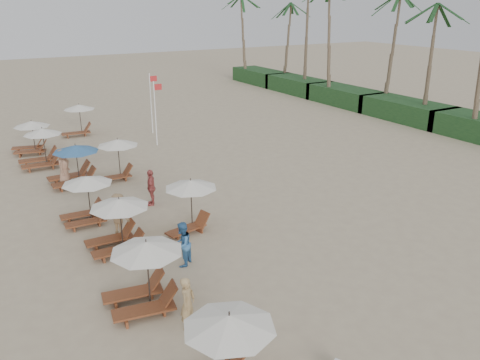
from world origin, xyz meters
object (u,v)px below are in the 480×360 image
lounger_station_1 (141,275)px  flag_pole_near (156,110)px  inland_station_2 (78,117)px  beachgoer_mid_a (182,244)px  lounger_station_4 (72,165)px  lounger_station_6 (30,137)px  lounger_station_2 (116,224)px  inland_station_1 (116,155)px  beachgoer_mid_b (119,215)px  lounger_station_0 (222,358)px  beachgoer_near (188,303)px  lounger_station_3 (85,198)px  beachgoer_far_b (64,167)px  lounger_station_5 (40,150)px  inland_station_0 (189,199)px  beachgoer_far_a (151,187)px

lounger_station_1 → flag_pole_near: (7.29, 17.63, 1.26)m
inland_station_2 → beachgoer_mid_a: size_ratio=1.59×
lounger_station_4 → lounger_station_6: size_ratio=1.08×
lounger_station_2 → inland_station_1: size_ratio=0.99×
beachgoer_mid_b → lounger_station_0: bearing=141.9°
lounger_station_1 → lounger_station_2: lounger_station_1 is taller
lounger_station_1 → beachgoer_near: lounger_station_1 is taller
lounger_station_3 → beachgoer_near: lounger_station_3 is taller
lounger_station_2 → lounger_station_6: lounger_station_2 is taller
inland_station_2 → beachgoer_far_b: bearing=-106.9°
lounger_station_1 → lounger_station_5: lounger_station_5 is taller
inland_station_2 → lounger_station_0: bearing=-96.0°
inland_station_2 → flag_pole_near: (4.02, -5.34, 1.06)m
beachgoer_mid_b → beachgoer_far_b: 7.67m
inland_station_0 → beachgoer_mid_a: bearing=-119.8°
beachgoer_mid_b → inland_station_1: bearing=-51.2°
lounger_station_1 → inland_station_2: lounger_station_1 is taller
flag_pole_near → lounger_station_2: bearing=-117.1°
inland_station_0 → lounger_station_3: bearing=139.5°
inland_station_2 → beachgoer_mid_a: bearing=-93.0°
lounger_station_1 → flag_pole_near: size_ratio=0.61×
lounger_station_0 → lounger_station_5: 21.43m
beachgoer_far_a → beachgoer_mid_a: bearing=15.7°
inland_station_2 → beachgoer_mid_a: inland_station_2 is taller
lounger_station_4 → beachgoer_far_a: lounger_station_4 is taller
beachgoer_far_a → beachgoer_mid_b: bearing=-17.2°
lounger_station_5 → lounger_station_1: bearing=-88.8°
lounger_station_3 → inland_station_0: (3.61, -3.08, 0.31)m
lounger_station_3 → lounger_station_5: size_ratio=0.90×
lounger_station_4 → flag_pole_near: (6.66, 4.92, 1.37)m
lounger_station_0 → lounger_station_4: (0.28, 17.42, -0.19)m
lounger_station_4 → flag_pole_near: size_ratio=0.65×
flag_pole_near → inland_station_2: bearing=126.9°
inland_station_1 → beachgoer_far_a: 4.38m
inland_station_1 → beachgoer_near: bearing=-98.5°
flag_pole_near → lounger_station_4: bearing=-143.5°
lounger_station_4 → beachgoer_far_b: (-0.40, 0.28, -0.08)m
lounger_station_4 → flag_pole_near: bearing=36.5°
lounger_station_6 → flag_pole_near: flag_pole_near is taller
lounger_station_1 → lounger_station_4: bearing=87.1°
inland_station_2 → beachgoer_far_b: (-3.04, -9.98, -0.40)m
inland_station_0 → inland_station_1: bearing=95.4°
inland_station_0 → inland_station_2: bearing=91.1°
lounger_station_2 → beachgoer_mid_a: (1.74, -2.43, -0.24)m
lounger_station_1 → beachgoer_mid_a: size_ratio=1.54×
beachgoer_far_a → inland_station_1: bearing=-149.7°
lounger_station_6 → lounger_station_1: bearing=-88.7°
lounger_station_5 → inland_station_0: (3.99, -12.37, 0.42)m
lounger_station_2 → beachgoer_mid_b: bearing=67.8°
beachgoer_mid_a → lounger_station_6: bearing=-123.0°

